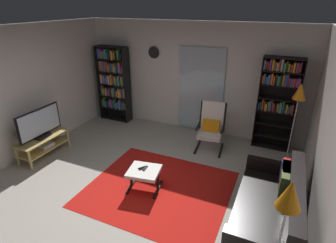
{
  "coord_description": "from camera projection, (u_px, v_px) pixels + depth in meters",
  "views": [
    {
      "loc": [
        2.06,
        -3.12,
        2.96
      ],
      "look_at": [
        0.17,
        1.1,
        0.92
      ],
      "focal_mm": 28.91,
      "sensor_mm": 36.0,
      "label": 1
    }
  ],
  "objects": [
    {
      "name": "lounge_armchair",
      "position": [
        211.0,
        125.0,
        5.82
      ],
      "size": [
        0.63,
        0.71,
        1.02
      ],
      "color": "black",
      "rests_on": "ground"
    },
    {
      "name": "wall_right",
      "position": [
        333.0,
        163.0,
        3.04
      ],
      "size": [
        0.06,
        6.0,
        2.6
      ],
      "primitive_type": "cube",
      "color": "silver",
      "rests_on": "ground"
    },
    {
      "name": "area_rug",
      "position": [
        159.0,
        188.0,
        4.68
      ],
      "size": [
        2.38,
        2.09,
        0.01
      ],
      "primitive_type": "cube",
      "color": "red",
      "rests_on": "ground"
    },
    {
      "name": "wall_back",
      "position": [
        192.0,
        78.0,
        6.47
      ],
      "size": [
        5.6,
        0.06,
        2.6
      ],
      "primitive_type": "cube",
      "color": "silver",
      "rests_on": "ground"
    },
    {
      "name": "ottoman",
      "position": [
        144.0,
        173.0,
        4.57
      ],
      "size": [
        0.59,
        0.56,
        0.38
      ],
      "color": "white",
      "rests_on": "ground"
    },
    {
      "name": "tv_stand",
      "position": [
        44.0,
        143.0,
        5.58
      ],
      "size": [
        0.45,
        1.11,
        0.44
      ],
      "color": "tan",
      "rests_on": "ground"
    },
    {
      "name": "wall_clock",
      "position": [
        154.0,
        52.0,
        6.55
      ],
      "size": [
        0.29,
        0.03,
        0.29
      ],
      "color": "silver"
    },
    {
      "name": "tv_remote",
      "position": [
        145.0,
        168.0,
        4.58
      ],
      "size": [
        0.05,
        0.15,
        0.02
      ],
      "primitive_type": "cube",
      "rotation": [
        0.0,
        0.0,
        0.06
      ],
      "color": "black",
      "rests_on": "ottoman"
    },
    {
      "name": "ground_plane",
      "position": [
        132.0,
        193.0,
        4.57
      ],
      "size": [
        7.02,
        7.02,
        0.0
      ],
      "primitive_type": "plane",
      "color": "#A8A094"
    },
    {
      "name": "cell_phone",
      "position": [
        142.0,
        168.0,
        4.59
      ],
      "size": [
        0.13,
        0.15,
        0.01
      ],
      "primitive_type": "cube",
      "rotation": [
        0.0,
        0.0,
        -0.58
      ],
      "color": "black",
      "rests_on": "ottoman"
    },
    {
      "name": "floor_lamp_by_sofa",
      "position": [
        287.0,
        209.0,
        2.29
      ],
      "size": [
        0.22,
        0.22,
        1.64
      ],
      "color": "#A5A5AD",
      "rests_on": "ground"
    },
    {
      "name": "bookshelf_near_tv",
      "position": [
        114.0,
        81.0,
        7.1
      ],
      "size": [
        0.85,
        0.3,
        1.96
      ],
      "color": "black",
      "rests_on": "ground"
    },
    {
      "name": "television",
      "position": [
        40.0,
        124.0,
        5.4
      ],
      "size": [
        0.2,
        1.0,
        0.61
      ],
      "color": "black",
      "rests_on": "tv_stand"
    },
    {
      "name": "glass_door_panel",
      "position": [
        201.0,
        90.0,
        6.42
      ],
      "size": [
        1.1,
        0.01,
        2.0
      ],
      "primitive_type": "cube",
      "color": "silver"
    },
    {
      "name": "wall_left",
      "position": [
        4.0,
        99.0,
        5.05
      ],
      "size": [
        0.06,
        6.0,
        2.6
      ],
      "primitive_type": "cube",
      "color": "silver",
      "rests_on": "ground"
    },
    {
      "name": "bookshelf_near_sofa",
      "position": [
        279.0,
        96.0,
        5.61
      ],
      "size": [
        0.8,
        0.3,
        1.98
      ],
      "color": "black",
      "rests_on": "ground"
    },
    {
      "name": "leather_sofa",
      "position": [
        271.0,
        209.0,
        3.77
      ],
      "size": [
        0.83,
        1.85,
        0.83
      ],
      "color": "black",
      "rests_on": "ground"
    },
    {
      "name": "floor_lamp_by_shelf",
      "position": [
        299.0,
        99.0,
        4.72
      ],
      "size": [
        0.22,
        0.22,
        1.7
      ],
      "color": "#A5A5AD",
      "rests_on": "ground"
    }
  ]
}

